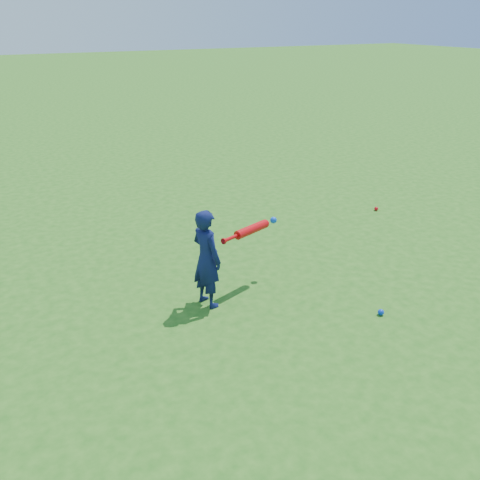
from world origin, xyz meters
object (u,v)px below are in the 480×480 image
Objects in this scene: ground_ball_red at (376,209)px; ground_ball_blue at (381,312)px; child at (207,259)px; bat_swing at (254,228)px.

ground_ball_red is 3.15m from ground_ball_blue.
child reaches higher than bat_swing.
ground_ball_blue is at bearing -76.43° from bat_swing.
child is at bearing 175.36° from bat_swing.
bat_swing is (-0.80, 1.19, 0.63)m from ground_ball_blue.
child is at bearing 144.80° from ground_ball_blue.
ground_ball_blue is at bearing -139.36° from child.
ground_ball_blue is at bearing -130.12° from ground_ball_red.
child reaches higher than ground_ball_red.
child is 16.82× the size of ground_ball_red.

